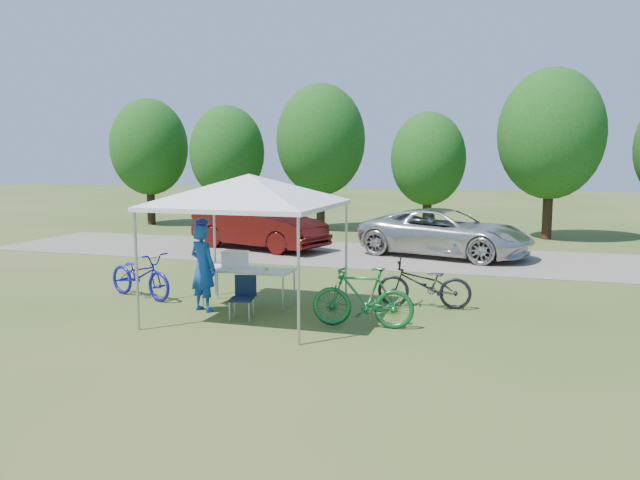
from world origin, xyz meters
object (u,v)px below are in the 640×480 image
Objects in this scene: folding_chair at (243,293)px; sedan at (259,225)px; bike_blue at (140,275)px; minivan at (446,232)px; cyclist at (203,268)px; bike_green at (363,297)px; folding_table at (248,271)px; bike_dark at (424,284)px; cooler at (235,259)px.

folding_chair is 9.04m from sedan.
bike_blue is 9.64m from minivan.
cyclist is 0.91× the size of bike_blue.
cyclist is (-0.99, 0.28, 0.39)m from folding_chair.
cyclist reaches higher than bike_green.
folding_table is 0.99× the size of bike_dark.
sedan is (-6.08, -0.24, 0.06)m from minivan.
folding_table is at bearing -141.36° from sedan.
cooler is at bearing -96.95° from cyclist.
bike_dark is at bearing -162.31° from minivan.
cooler is at bearing -81.99° from bike_dark.
folding_table is at bearing -114.39° from bike_green.
sedan reaches higher than bike_dark.
folding_chair is at bearing -141.68° from sedan.
bike_dark is (0.85, 1.80, -0.06)m from bike_green.
cooler is (-0.30, 0.00, 0.22)m from folding_table.
minivan is at bearing -93.85° from cyclist.
folding_chair is 0.17× the size of sedan.
minivan is at bearing -70.16° from sedan.
folding_chair is at bearing -71.73° from folding_table.
bike_green is 8.67m from minivan.
minivan is at bearing 67.46° from folding_table.
minivan is (3.20, 7.71, 0.02)m from folding_table.
cooler is 0.09× the size of minivan.
folding_chair is 9.16m from minivan.
sedan reaches higher than bike_blue.
sedan is (-5.51, 8.40, 0.25)m from bike_green.
bike_green is 0.39× the size of sedan.
cyclist is at bearing 153.15° from folding_chair.
bike_blue is at bearing 1.40° from cyclist.
folding_table is 3.79× the size of cooler.
bike_dark is 0.36× the size of minivan.
cooler is at bearing -143.38° from sedan.
bike_blue is at bearing -178.99° from cooler.
folding_table is 2.55m from bike_blue.
bike_green is at bearing -80.48° from bike_blue.
folding_chair is 0.47× the size of cyclist.
sedan is (-6.36, 6.61, 0.31)m from bike_dark.
cooler is 0.28× the size of cyclist.
bike_green is 10.05m from sedan.
bike_green is at bearing -168.45° from minivan.
folding_chair is 3.66m from bike_dark.
cooler is 8.46m from minivan.
cyclist is 0.93× the size of bike_dark.
bike_green is 1.99m from bike_dark.
cooler is at bearing 180.00° from folding_table.
bike_green is 0.35× the size of minivan.
cyclist reaches higher than cooler.
cyclist is 2.02m from bike_blue.
folding_chair is 3.01m from bike_blue.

